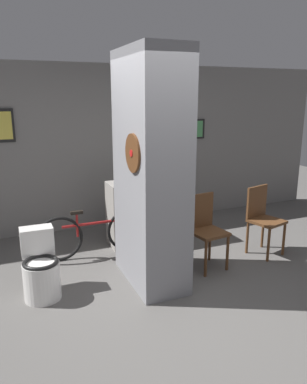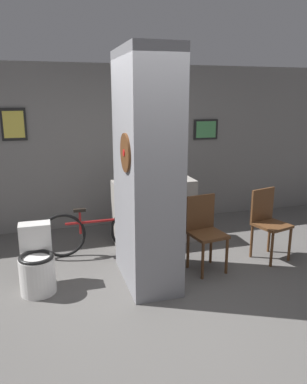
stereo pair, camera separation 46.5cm
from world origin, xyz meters
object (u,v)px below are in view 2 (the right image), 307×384
at_px(toilet, 37,264).
at_px(bicycle, 98,231).
at_px(chair_by_doorway, 268,220).
at_px(chair_near_pillar, 205,229).
at_px(bottle_tall, 162,173).

relative_size(toilet, bicycle, 0.46).
distance_m(chair_by_doorway, bicycle, 2.28).
bearing_deg(chair_near_pillar, chair_by_doorway, -4.23).
bearing_deg(bottle_tall, chair_by_doorway, -42.80).
height_order(chair_near_pillar, chair_by_doorway, same).
bearing_deg(toilet, chair_near_pillar, -0.77).
xyz_separation_m(bicycle, bottle_tall, (1.00, 0.28, 0.70)).
bearing_deg(chair_near_pillar, toilet, 170.62).
height_order(chair_near_pillar, bottle_tall, bottle_tall).
distance_m(bicycle, bottle_tall, 1.25).
bearing_deg(bottle_tall, chair_near_pillar, -80.11).
xyz_separation_m(chair_near_pillar, chair_by_doorway, (0.94, 0.07, 0.00)).
relative_size(chair_near_pillar, chair_by_doorway, 1.00).
height_order(toilet, bicycle, toilet).
bearing_deg(bottle_tall, toilet, -148.67).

